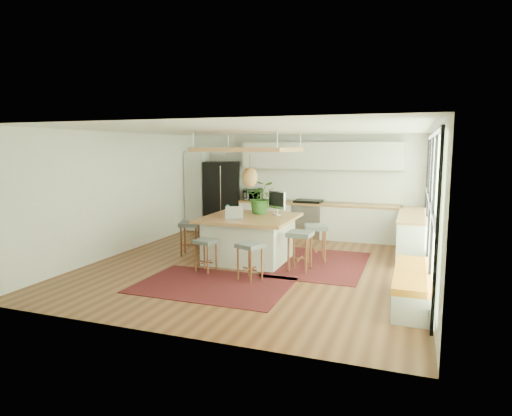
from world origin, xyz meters
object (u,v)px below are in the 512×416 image
at_px(fridge, 222,199).
at_px(laptop, 234,214).
at_px(island, 250,238).
at_px(island_plant, 261,201).
at_px(stool_near_left, 206,254).
at_px(stool_near_right, 250,261).
at_px(stool_right_front, 300,253).
at_px(stool_right_back, 316,244).
at_px(stool_left_side, 190,239).
at_px(monitor, 277,203).
at_px(microwave, 253,194).

bearing_deg(fridge, laptop, -80.39).
relative_size(island, island_plant, 2.57).
height_order(fridge, laptop, fridge).
bearing_deg(island_plant, stool_near_left, -109.25).
relative_size(island, stool_near_right, 2.75).
bearing_deg(stool_right_front, stool_right_back, 80.57).
bearing_deg(laptop, stool_left_side, 141.59).
xyz_separation_m(stool_right_front, stool_right_back, (0.14, 0.82, 0.00)).
distance_m(stool_right_front, monitor, 1.41).
xyz_separation_m(stool_near_right, monitor, (-0.05, 1.78, 0.83)).
distance_m(stool_near_left, stool_near_right, 1.01).
relative_size(stool_right_back, laptop, 1.99).
xyz_separation_m(fridge, monitor, (2.35, -2.36, 0.26)).
height_order(stool_right_front, monitor, monitor).
height_order(island, stool_near_left, island).
height_order(fridge, stool_near_left, fridge).
bearing_deg(fridge, monitor, -63.50).
bearing_deg(fridge, island, -74.27).
bearing_deg(laptop, stool_near_right, -72.14).
height_order(stool_near_left, laptop, laptop).
xyz_separation_m(stool_near_left, stool_left_side, (-0.91, 1.08, 0.00)).
bearing_deg(stool_right_front, stool_left_side, 171.43).
xyz_separation_m(fridge, island_plant, (1.97, -2.32, 0.29)).
bearing_deg(stool_near_left, laptop, 64.83).
distance_m(stool_near_left, laptop, 1.01).
distance_m(fridge, stool_right_front, 4.50).
bearing_deg(stool_near_right, island, 110.89).
distance_m(fridge, island, 3.40).
xyz_separation_m(stool_left_side, island_plant, (1.47, 0.51, 0.86)).
xyz_separation_m(stool_near_left, stool_right_front, (1.67, 0.69, 0.00)).
xyz_separation_m(laptop, island_plant, (0.25, 0.93, 0.16)).
xyz_separation_m(stool_near_left, stool_right_back, (1.80, 1.50, 0.00)).
xyz_separation_m(island, laptop, (-0.16, -0.47, 0.58)).
height_order(island, island_plant, island_plant).
distance_m(stool_right_back, laptop, 1.85).
bearing_deg(monitor, island_plant, -149.70).
relative_size(stool_right_back, microwave, 1.46).
relative_size(fridge, laptop, 5.14).
bearing_deg(microwave, stool_right_front, -70.70).
distance_m(stool_near_left, island_plant, 1.89).
distance_m(stool_left_side, laptop, 1.47).
height_order(island, stool_left_side, island).
xyz_separation_m(monitor, microwave, (-1.41, 2.35, -0.09)).
bearing_deg(stool_left_side, island, 1.95).
height_order(stool_near_right, microwave, microwave).
bearing_deg(stool_left_side, laptop, -18.88).
bearing_deg(stool_right_front, stool_near_left, -157.59).
distance_m(fridge, stool_near_left, 4.20).
distance_m(stool_right_back, monitor, 1.21).
relative_size(island, stool_near_left, 2.95).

